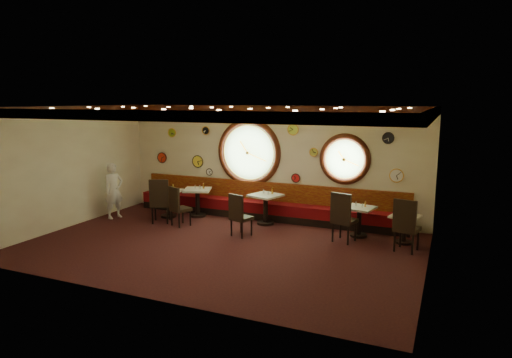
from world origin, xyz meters
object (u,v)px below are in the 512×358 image
chair_a (160,198)px  condiment_e_bottle (410,212)px  table_a (168,200)px  condiment_c_bottle (272,191)px  condiment_b_bottle (204,186)px  condiment_a_bottle (173,187)px  chair_e (406,222)px  condiment_e_pepper (406,213)px  condiment_a_salt (164,188)px  chair_c (239,212)px  condiment_d_salt (356,204)px  chair_d (343,214)px  condiment_b_pepper (200,187)px  condiment_e_salt (402,212)px  table_c (266,205)px  table_e (405,226)px  table_b (197,199)px  condiment_c_salt (264,191)px  condiment_d_bottle (365,204)px  waiter (114,191)px  condiment_a_pepper (166,189)px  condiment_b_salt (195,187)px  chair_b (178,204)px  condiment_d_pepper (362,206)px  table_d (359,218)px  condiment_c_pepper (268,193)px

chair_a → condiment_e_bottle: 6.51m
table_a → condiment_c_bottle: (3.02, 0.54, 0.42)m
table_a → condiment_b_bottle: 1.10m
condiment_b_bottle → condiment_a_bottle: bearing=-155.3°
chair_a → condiment_e_bottle: bearing=-16.7°
chair_e → condiment_b_bottle: 5.81m
condiment_b_bottle → condiment_e_pepper: (5.65, -0.35, -0.17)m
condiment_a_salt → condiment_e_bottle: condiment_a_salt is taller
chair_c → condiment_d_salt: (2.63, 1.27, 0.19)m
chair_d → condiment_b_pepper: 4.43m
condiment_c_bottle → condiment_e_pepper: (3.53, -0.39, -0.19)m
condiment_e_salt → chair_a: bearing=-172.3°
table_c → table_e: size_ratio=1.26×
condiment_a_salt → table_b: bearing=22.6°
table_c → condiment_b_bottle: 2.02m
condiment_c_salt → condiment_d_bottle: 2.80m
chair_c → condiment_e_pepper: bearing=33.2°
chair_a → waiter: 1.56m
condiment_a_pepper → waiter: 1.49m
condiment_c_salt → table_c: bearing=-46.8°
chair_d → condiment_a_pepper: (-5.17, 0.30, 0.14)m
chair_a → condiment_b_salt: bearing=42.7°
condiment_e_salt → condiment_a_salt: bearing=-178.5°
chair_b → condiment_d_pepper: (4.72, 0.96, 0.18)m
condiment_c_salt → table_d: bearing=-5.6°
table_e → condiment_d_salt: size_ratio=6.74×
condiment_b_bottle → condiment_d_bottle: bearing=-2.2°
chair_e → table_c: bearing=178.1°
table_c → condiment_b_bottle: size_ratio=5.93×
condiment_b_pepper → condiment_e_bottle: condiment_b_pepper is taller
condiment_e_bottle → condiment_e_salt: bearing=-167.0°
chair_b → chair_d: 4.38m
condiment_a_bottle → condiment_b_bottle: size_ratio=1.01×
condiment_c_pepper → condiment_a_bottle: condiment_a_bottle is taller
condiment_e_bottle → chair_e: bearing=-91.6°
chair_a → condiment_e_pepper: size_ratio=8.30×
condiment_a_salt → waiter: (-1.23, -0.71, -0.03)m
chair_e → chair_c: bearing=-161.8°
table_e → condiment_c_pepper: (-3.59, 0.30, 0.45)m
chair_c → condiment_d_pepper: 3.04m
condiment_d_bottle → condiment_a_bottle: bearing=-178.0°
condiment_b_bottle → chair_b: bearing=-94.6°
chair_b → condiment_c_salt: 2.35m
condiment_e_salt → waiter: 7.87m
condiment_e_salt → condiment_e_bottle: 0.18m
condiment_d_salt → condiment_c_bottle: size_ratio=0.61×
condiment_b_pepper → condiment_a_bottle: 0.78m
table_b → condiment_d_salt: 4.60m
condiment_c_salt → condiment_e_salt: bearing=-5.2°
condiment_d_bottle → waiter: 7.00m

